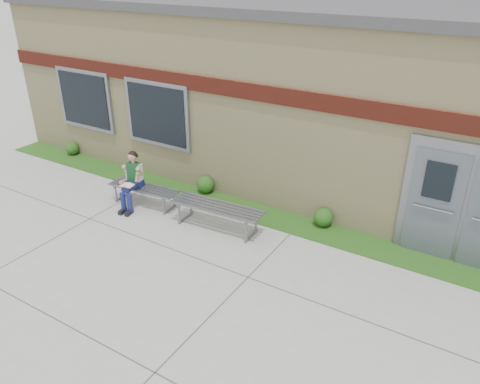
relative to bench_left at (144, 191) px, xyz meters
The scene contains 9 objects.
ground 2.95m from the bench_left, 34.19° to the right, with size 80.00×80.00×0.00m, color #9E9E99.
grass_strip 2.63m from the bench_left, 21.47° to the left, with size 16.00×0.80×0.02m, color #1E4412.
school_building 5.28m from the bench_left, 60.83° to the left, with size 16.20×6.22×4.20m.
bench_left is the anchor object (origin of this frame).
bench_right 2.00m from the bench_left, ahead, with size 2.02×0.68×0.52m.
girl 0.42m from the bench_left, 127.13° to the right, with size 0.50×0.80×1.29m.
shrub_west 3.99m from the bench_left, 162.45° to the left, with size 0.37×0.37×0.37m, color #1E4412.
shrub_mid 1.48m from the bench_left, 54.59° to the left, with size 0.41×0.41×0.41m, color #1E4412.
shrub_east 4.05m from the bench_left, 17.27° to the left, with size 0.40×0.40×0.40m, color #1E4412.
Camera 1 is at (4.39, -5.32, 5.07)m, focal length 35.00 mm.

